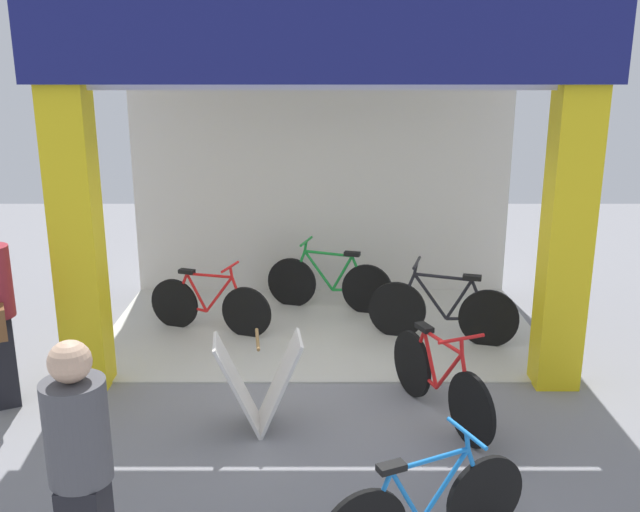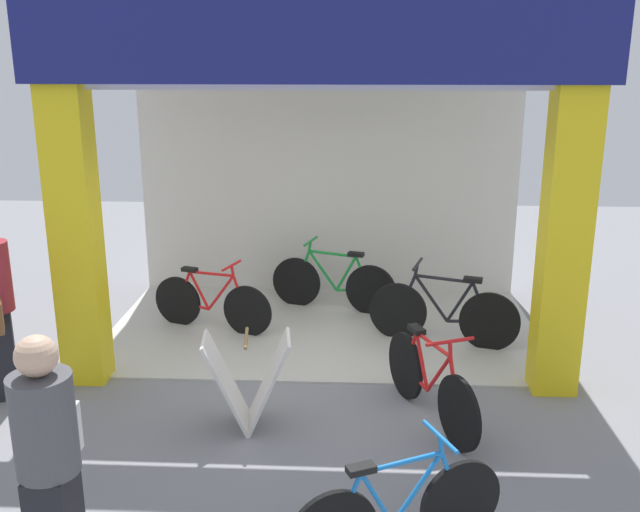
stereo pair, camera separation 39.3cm
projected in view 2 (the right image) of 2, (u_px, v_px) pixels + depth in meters
ground_plane at (316, 383)px, 7.28m from camera, size 18.36×18.36×0.00m
shop_facade at (323, 166)px, 8.19m from camera, size 5.38×3.34×3.79m
bicycle_inside_0 at (443, 313)px, 8.17m from camera, size 1.69×0.58×0.96m
bicycle_inside_1 at (333, 283)px, 9.28m from camera, size 1.64×0.58×0.93m
bicycle_inside_2 at (211, 303)px, 8.60m from camera, size 1.52×0.58×0.88m
bicycle_parked_0 at (399, 512)px, 4.68m from camera, size 1.44×0.67×0.86m
bicycle_parked_1 at (430, 384)px, 6.46m from camera, size 0.68×1.56×0.92m
sandwich_board_sign at (248, 382)px, 6.34m from camera, size 0.82×0.55×0.88m
pedestrian_0 at (50, 468)px, 4.14m from camera, size 0.38×0.59×1.76m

